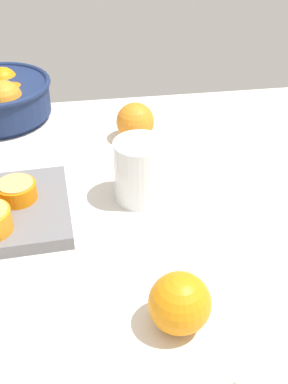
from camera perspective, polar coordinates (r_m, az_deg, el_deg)
name	(u,v)px	position (r cm, az deg, el deg)	size (l,w,h in cm)	color
ground_plane	(149,237)	(82.09, 0.55, -5.22)	(130.24, 102.52, 3.00)	silver
second_glass	(139,174)	(85.70, -0.60, 2.05)	(9.25, 9.25, 11.18)	white
orange_half_2	(16,191)	(85.91, -14.61, 0.15)	(6.83, 6.83, 3.24)	orange
loose_orange_0	(135,122)	(104.43, -1.02, 8.17)	(8.07, 8.07, 8.07)	orange
loose_orange_4	(180,303)	(64.46, 4.17, -12.76)	(8.21, 8.21, 8.21)	orange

